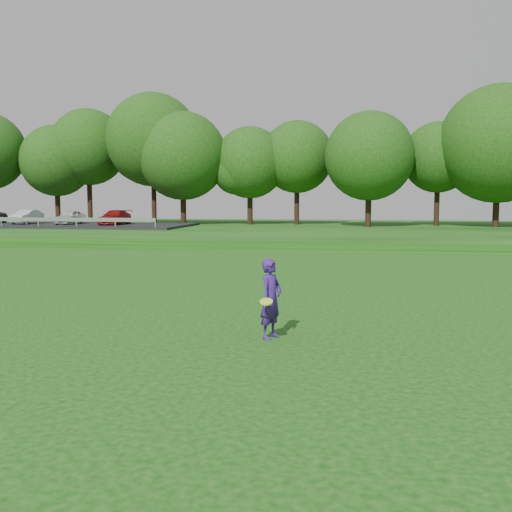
# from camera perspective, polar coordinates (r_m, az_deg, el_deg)

# --- Properties ---
(ground) EXTENTS (140.00, 140.00, 0.00)m
(ground) POSITION_cam_1_polar(r_m,az_deg,el_deg) (12.08, 2.12, -8.02)
(ground) COLOR #0E400C
(ground) RESTS_ON ground
(berm) EXTENTS (130.00, 30.00, 0.60)m
(berm) POSITION_cam_1_polar(r_m,az_deg,el_deg) (45.73, 7.80, 2.42)
(berm) COLOR #0E400C
(berm) RESTS_ON ground
(walking_path) EXTENTS (130.00, 1.60, 0.04)m
(walking_path) POSITION_cam_1_polar(r_m,az_deg,el_deg) (31.80, 6.92, 0.52)
(walking_path) COLOR gray
(walking_path) RESTS_ON ground
(treeline) EXTENTS (104.00, 7.00, 15.00)m
(treeline) POSITION_cam_1_polar(r_m,az_deg,el_deg) (49.93, 8.09, 11.65)
(treeline) COLOR #143D0E
(treeline) RESTS_ON berm
(parking_lot) EXTENTS (24.00, 9.00, 1.38)m
(parking_lot) POSITION_cam_1_polar(r_m,az_deg,el_deg) (51.36, -20.31, 3.26)
(parking_lot) COLOR black
(parking_lot) RESTS_ON berm
(woman) EXTENTS (0.60, 0.97, 1.65)m
(woman) POSITION_cam_1_polar(r_m,az_deg,el_deg) (11.74, 1.50, -4.30)
(woman) COLOR #3A1A79
(woman) RESTS_ON ground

